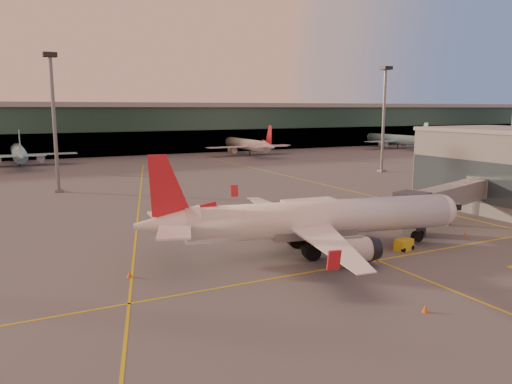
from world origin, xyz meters
name	(u,v)px	position (x,y,z in m)	size (l,w,h in m)	color
ground	(371,283)	(0.00, 0.00, 0.00)	(600.00, 600.00, 0.00)	#4C4F54
taxi_markings	(156,206)	(-7.32, 44.49, 0.01)	(100.12, 173.00, 0.01)	gold
terminal	(97,129)	(0.00, 141.79, 8.76)	(400.00, 20.00, 17.60)	#19382D
gate_building	(507,168)	(41.93, 17.93, 6.29)	(18.40, 22.40, 12.60)	slate
mast_west_near	(54,112)	(-20.00, 66.00, 14.86)	(2.40, 2.40, 25.60)	slate
mast_east_near	(384,111)	(55.00, 62.00, 14.86)	(2.40, 2.40, 25.60)	slate
distant_aircraft_row	(35,165)	(-21.00, 118.00, 0.00)	(290.00, 34.00, 13.00)	#83CBDC
main_airplane	(311,220)	(0.40, 10.62, 3.63)	(36.77, 33.40, 11.17)	white
jet_bridge	(454,196)	(25.37, 13.37, 3.85)	(23.61, 9.95, 5.63)	slate
catering_truck	(310,218)	(2.95, 14.63, 2.84)	(6.70, 3.54, 4.99)	#AB181C
gpu_cart	(404,245)	(10.14, 6.61, 0.61)	(2.40, 1.77, 1.26)	gold
cone_nose	(466,234)	(21.70, 8.08, 0.23)	(0.38, 0.38, 0.48)	#DE620B
cone_tail	(129,274)	(-19.20, 11.43, 0.30)	(0.49, 0.49, 0.62)	#DE620B
cone_wing_right	(425,309)	(-0.61, -7.12, 0.29)	(0.47, 0.47, 0.60)	#DE620B
cone_wing_left	(231,219)	(-0.96, 28.87, 0.31)	(0.50, 0.50, 0.64)	#DE620B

